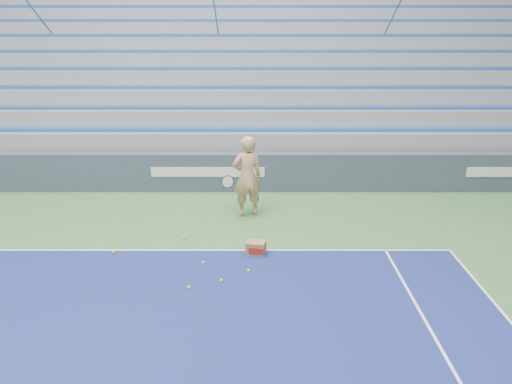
% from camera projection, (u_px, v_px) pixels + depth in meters
% --- Properties ---
extents(sponsor_barrier, '(30.00, 0.32, 1.10)m').
position_uv_depth(sponsor_barrier, '(209.00, 172.00, 14.21)').
color(sponsor_barrier, '#394356').
rests_on(sponsor_barrier, ground).
extents(bleachers, '(31.00, 9.15, 7.30)m').
position_uv_depth(bleachers, '(220.00, 84.00, 19.03)').
color(bleachers, gray).
rests_on(bleachers, ground).
extents(tennis_player, '(1.03, 0.96, 2.03)m').
position_uv_depth(tennis_player, '(247.00, 177.00, 12.23)').
color(tennis_player, tan).
rests_on(tennis_player, ground).
extents(ball_box, '(0.44, 0.37, 0.29)m').
position_uv_depth(ball_box, '(256.00, 248.00, 10.39)').
color(ball_box, olive).
rests_on(ball_box, ground).
extents(tennis_ball_0, '(0.07, 0.07, 0.07)m').
position_uv_depth(tennis_ball_0, '(248.00, 271.00, 9.68)').
color(tennis_ball_0, '#C1EA30').
rests_on(tennis_ball_0, ground).
extents(tennis_ball_1, '(0.07, 0.07, 0.07)m').
position_uv_depth(tennis_ball_1, '(184.00, 237.00, 11.19)').
color(tennis_ball_1, '#C1EA30').
rests_on(tennis_ball_1, ground).
extents(tennis_ball_2, '(0.07, 0.07, 0.07)m').
position_uv_depth(tennis_ball_2, '(189.00, 288.00, 9.06)').
color(tennis_ball_2, '#C1EA30').
rests_on(tennis_ball_2, ground).
extents(tennis_ball_3, '(0.07, 0.07, 0.07)m').
position_uv_depth(tennis_ball_3, '(203.00, 263.00, 10.00)').
color(tennis_ball_3, '#C1EA30').
rests_on(tennis_ball_3, ground).
extents(tennis_ball_4, '(0.07, 0.07, 0.07)m').
position_uv_depth(tennis_ball_4, '(221.00, 280.00, 9.31)').
color(tennis_ball_4, '#C1EA30').
rests_on(tennis_ball_4, ground).
extents(tennis_ball_5, '(0.07, 0.07, 0.07)m').
position_uv_depth(tennis_ball_5, '(114.00, 252.00, 10.46)').
color(tennis_ball_5, '#C1EA30').
rests_on(tennis_ball_5, ground).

